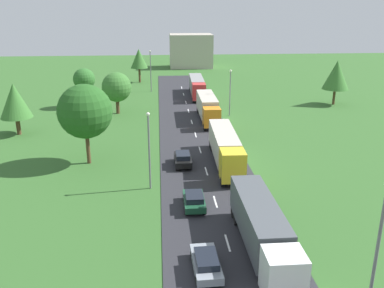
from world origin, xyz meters
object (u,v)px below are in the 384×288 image
at_px(car_third, 194,200).
at_px(lamppost_third, 230,90).
at_px(tree_elm, 15,101).
at_px(truck_fourth, 197,86).
at_px(car_fourth, 183,159).
at_px(car_second, 206,263).
at_px(lamppost_lead, 377,254).
at_px(distant_building, 191,51).
at_px(truck_third, 208,107).
at_px(tree_pine, 84,79).
at_px(truck_lead, 262,228).
at_px(lamppost_fourth, 151,69).
at_px(tree_oak, 85,112).
at_px(tree_ash, 117,87).
at_px(tree_maple, 139,59).
at_px(tree_birch, 336,75).
at_px(lamppost_second, 149,147).
at_px(truck_second, 225,147).

relative_size(car_third, lamppost_third, 0.53).
height_order(car_third, tree_elm, tree_elm).
relative_size(truck_fourth, car_fourth, 3.40).
xyz_separation_m(car_fourth, lamppost_third, (8.93, 21.64, 3.36)).
distance_m(car_second, lamppost_lead, 11.13).
relative_size(lamppost_lead, distant_building, 0.78).
distance_m(truck_third, tree_pine, 23.17).
distance_m(truck_lead, lamppost_fourth, 61.01).
height_order(car_second, lamppost_third, lamppost_third).
bearing_deg(truck_third, car_second, -96.77).
xyz_separation_m(car_second, tree_pine, (-15.82, 49.46, 4.14)).
bearing_deg(tree_oak, tree_ash, 86.71).
bearing_deg(tree_oak, tree_maple, 85.73).
bearing_deg(truck_third, truck_lead, -90.54).
bearing_deg(tree_oak, lamppost_lead, -55.32).
distance_m(truck_lead, distant_building, 94.61).
bearing_deg(lamppost_lead, truck_fourth, 93.19).
distance_m(truck_lead, tree_ash, 44.77).
bearing_deg(tree_ash, tree_birch, 5.20).
xyz_separation_m(truck_fourth, lamppost_fourth, (-9.08, 5.21, 2.64)).
xyz_separation_m(truck_fourth, tree_maple, (-11.86, 16.10, 3.39)).
relative_size(car_third, car_fourth, 0.98).
xyz_separation_m(truck_third, lamppost_fourth, (-9.09, 23.40, 2.55)).
bearing_deg(lamppost_second, tree_ash, 100.85).
relative_size(car_second, tree_birch, 0.54).
relative_size(car_fourth, lamppost_third, 0.54).
distance_m(car_second, lamppost_third, 42.47).
xyz_separation_m(truck_lead, tree_oak, (-15.37, 19.61, 3.99)).
distance_m(lamppost_fourth, tree_birch, 36.17).
bearing_deg(tree_oak, lamppost_fourth, 80.75).
xyz_separation_m(truck_second, truck_fourth, (0.20, 37.25, -0.05)).
bearing_deg(tree_birch, truck_third, -159.48).
xyz_separation_m(lamppost_lead, distant_building, (-1.64, 102.76, -0.49)).
distance_m(truck_lead, tree_pine, 51.64).
relative_size(lamppost_third, distant_building, 0.63).
distance_m(truck_third, tree_ash, 15.59).
xyz_separation_m(car_third, car_fourth, (-0.41, 10.32, 0.07)).
xyz_separation_m(truck_fourth, tree_ash, (-14.40, -12.68, 2.35)).
relative_size(truck_second, lamppost_third, 1.80).
height_order(truck_third, tree_maple, tree_maple).
bearing_deg(truck_fourth, lamppost_fourth, 150.12).
xyz_separation_m(tree_pine, tree_elm, (-6.78, -15.80, -0.13)).
height_order(lamppost_fourth, tree_oak, tree_oak).
relative_size(truck_fourth, tree_birch, 1.74).
height_order(lamppost_third, tree_pine, lamppost_third).
bearing_deg(tree_ash, lamppost_second, -79.15).
relative_size(car_third, lamppost_lead, 0.43).
bearing_deg(tree_birch, distant_building, 114.56).
distance_m(tree_oak, tree_maple, 51.76).
relative_size(tree_maple, tree_elm, 1.06).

